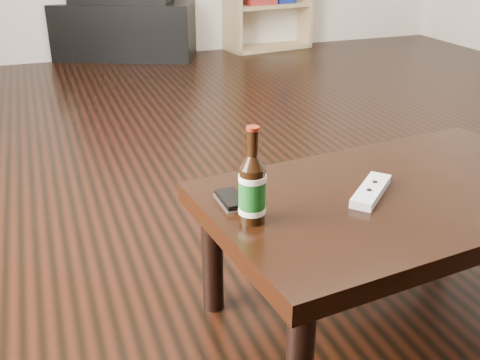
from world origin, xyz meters
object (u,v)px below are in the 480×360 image
object	(u,v)px
coffee_table	(399,207)
remote	(371,191)
beer_bottle	(252,189)
phone	(231,200)
tv_stand	(126,29)

from	to	relation	value
coffee_table	remote	size ratio (longest dim) A/B	5.92
beer_bottle	phone	xyz separation A→B (m)	(-0.02, 0.10, -0.07)
coffee_table	phone	distance (m)	0.46
phone	beer_bottle	bearing A→B (deg)	-82.17
tv_stand	beer_bottle	bearing A→B (deg)	-72.06
coffee_table	remote	bearing A→B (deg)	-179.89
tv_stand	remote	world-z (taller)	tv_stand
tv_stand	phone	bearing A→B (deg)	-72.45
coffee_table	remote	xyz separation A→B (m)	(-0.09, -0.00, 0.06)
tv_stand	phone	world-z (taller)	tv_stand
tv_stand	phone	distance (m)	3.67
tv_stand	coffee_table	world-z (taller)	tv_stand
tv_stand	beer_bottle	size ratio (longest dim) A/B	4.77
coffee_table	beer_bottle	xyz separation A→B (m)	(-0.43, -0.02, 0.13)
tv_stand	beer_bottle	world-z (taller)	beer_bottle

